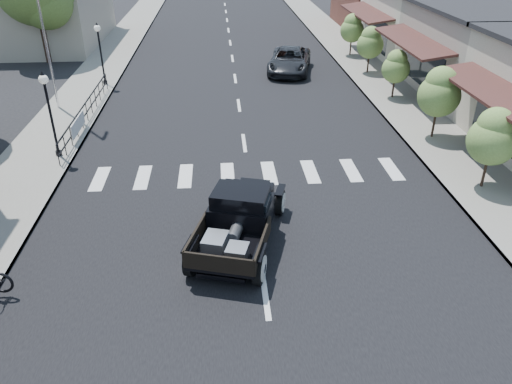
{
  "coord_description": "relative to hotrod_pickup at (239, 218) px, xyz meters",
  "views": [
    {
      "loc": [
        -1.0,
        -13.05,
        8.62
      ],
      "look_at": [
        0.05,
        0.75,
        1.0
      ],
      "focal_mm": 35.0,
      "sensor_mm": 36.0,
      "label": 1
    }
  ],
  "objects": [
    {
      "name": "small_tree_c",
      "position": [
        8.85,
        12.93,
        0.51
      ],
      "size": [
        1.46,
        1.46,
        2.43
      ],
      "primitive_type": null,
      "color": "olive",
      "rests_on": "sidewalk_right"
    },
    {
      "name": "banner",
      "position": [
        -6.67,
        8.56,
        -0.41
      ],
      "size": [
        0.04,
        2.2,
        0.6
      ],
      "primitive_type": null,
      "color": "silver",
      "rests_on": "sidewalk_left"
    },
    {
      "name": "road_markings",
      "position": [
        0.55,
        10.56,
        -0.86
      ],
      "size": [
        12.0,
        60.0,
        0.06
      ],
      "primitive_type": null,
      "color": "silver",
      "rests_on": "ground"
    },
    {
      "name": "ground",
      "position": [
        0.55,
        0.56,
        -0.86
      ],
      "size": [
        120.0,
        120.0,
        0.0
      ],
      "primitive_type": "plane",
      "color": "black",
      "rests_on": "ground"
    },
    {
      "name": "small_tree_b",
      "position": [
        8.85,
        7.36,
        0.79
      ],
      "size": [
        1.8,
        1.8,
        2.99
      ],
      "primitive_type": null,
      "color": "olive",
      "rests_on": "sidewalk_right"
    },
    {
      "name": "small_tree_d",
      "position": [
        8.85,
        17.89,
        0.63
      ],
      "size": [
        1.61,
        1.61,
        2.68
      ],
      "primitive_type": null,
      "color": "olive",
      "rests_on": "sidewalk_right"
    },
    {
      "name": "hotrod_pickup",
      "position": [
        0.0,
        0.0,
        0.0
      ],
      "size": [
        3.6,
        5.4,
        1.72
      ],
      "primitive_type": null,
      "rotation": [
        0.0,
        0.0,
        -0.28
      ],
      "color": "black",
      "rests_on": "ground"
    },
    {
      "name": "second_car",
      "position": [
        4.04,
        18.79,
        -0.13
      ],
      "size": [
        3.52,
        5.66,
        1.46
      ],
      "primitive_type": "imported",
      "rotation": [
        0.0,
        0.0,
        -0.22
      ],
      "color": "black",
      "rests_on": "ground"
    },
    {
      "name": "small_tree_a",
      "position": [
        8.85,
        2.7,
        0.71
      ],
      "size": [
        1.7,
        1.7,
        2.83
      ],
      "primitive_type": null,
      "color": "olive",
      "rests_on": "sidewalk_right"
    },
    {
      "name": "small_tree_e",
      "position": [
        8.85,
        22.41,
        0.64
      ],
      "size": [
        1.62,
        1.62,
        2.69
      ],
      "primitive_type": null,
      "color": "olive",
      "rests_on": "sidewalk_right"
    },
    {
      "name": "lamp_post_b",
      "position": [
        -7.05,
        6.56,
        1.01
      ],
      "size": [
        0.36,
        0.36,
        3.44
      ],
      "primitive_type": null,
      "color": "black",
      "rests_on": "sidewalk_left"
    },
    {
      "name": "railing",
      "position": [
        -6.75,
        10.56,
        -0.21
      ],
      "size": [
        0.08,
        10.0,
        1.0
      ],
      "primitive_type": null,
      "color": "black",
      "rests_on": "sidewalk_left"
    },
    {
      "name": "sidewalk_right",
      "position": [
        9.05,
        15.56,
        -0.78
      ],
      "size": [
        3.0,
        80.0,
        0.15
      ],
      "primitive_type": "cube",
      "color": "gray",
      "rests_on": "ground"
    },
    {
      "name": "low_building_left",
      "position": [
        -14.45,
        28.56,
        1.64
      ],
      "size": [
        10.0,
        12.0,
        5.0
      ],
      "primitive_type": "cube",
      "color": "#A29787",
      "rests_on": "ground"
    },
    {
      "name": "big_tree_far",
      "position": [
        -11.95,
        22.56,
        2.84
      ],
      "size": [
        5.04,
        5.04,
        7.41
      ],
      "primitive_type": null,
      "color": "#4A652B",
      "rests_on": "ground"
    },
    {
      "name": "sidewalk_left",
      "position": [
        -7.95,
        15.56,
        -0.78
      ],
      "size": [
        3.0,
        80.0,
        0.15
      ],
      "primitive_type": "cube",
      "color": "gray",
      "rests_on": "ground"
    },
    {
      "name": "road",
      "position": [
        0.55,
        15.56,
        -0.85
      ],
      "size": [
        14.0,
        80.0,
        0.02
      ],
      "primitive_type": "cube",
      "color": "black",
      "rests_on": "ground"
    },
    {
      "name": "storefront_far",
      "position": [
        15.55,
        22.56,
        1.39
      ],
      "size": [
        10.0,
        9.0,
        4.5
      ],
      "primitive_type": "cube",
      "color": "beige",
      "rests_on": "ground"
    },
    {
      "name": "lamp_post_c",
      "position": [
        -7.05,
        16.56,
        1.01
      ],
      "size": [
        0.36,
        0.36,
        3.44
      ],
      "primitive_type": null,
      "color": "black",
      "rests_on": "sidewalk_left"
    }
  ]
}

